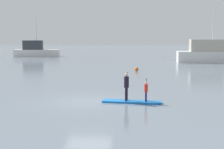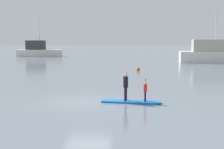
{
  "view_description": "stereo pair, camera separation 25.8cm",
  "coord_description": "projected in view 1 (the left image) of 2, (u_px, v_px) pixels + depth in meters",
  "views": [
    {
      "loc": [
        2.8,
        -17.78,
        3.55
      ],
      "look_at": [
        1.05,
        3.07,
        1.14
      ],
      "focal_mm": 53.12,
      "sensor_mm": 36.0,
      "label": 1
    },
    {
      "loc": [
        3.06,
        -17.76,
        3.55
      ],
      "look_at": [
        1.05,
        3.07,
        1.14
      ],
      "focal_mm": 53.12,
      "sensor_mm": 36.0,
      "label": 2
    }
  ],
  "objects": [
    {
      "name": "mooring_buoy_far",
      "position": [
        137.0,
        69.0,
        34.15
      ],
      "size": [
        0.4,
        0.4,
        0.4
      ],
      "primitive_type": "sphere",
      "color": "orange",
      "rests_on": "ground"
    },
    {
      "name": "paddleboard_near",
      "position": [
        132.0,
        102.0,
        17.85
      ],
      "size": [
        3.24,
        1.04,
        0.1
      ],
      "color": "blue",
      "rests_on": "ground"
    },
    {
      "name": "paddler_adult",
      "position": [
        126.0,
        85.0,
        17.81
      ],
      "size": [
        0.29,
        0.48,
        1.53
      ],
      "color": "black",
      "rests_on": "paddleboard_near"
    },
    {
      "name": "ground_plane",
      "position": [
        88.0,
        101.0,
        18.24
      ],
      "size": [
        240.0,
        240.0,
        0.0
      ],
      "primitive_type": "plane",
      "color": "slate"
    },
    {
      "name": "fishing_boat_white_large",
      "position": [
        211.0,
        54.0,
        45.25
      ],
      "size": [
        9.52,
        2.72,
        7.14
      ],
      "color": "silver",
      "rests_on": "ground"
    },
    {
      "name": "motor_boat_small_navy",
      "position": [
        36.0,
        51.0,
        58.72
      ],
      "size": [
        8.02,
        2.92,
        7.13
      ],
      "color": "silver",
      "rests_on": "ground"
    },
    {
      "name": "paddler_child_solo",
      "position": [
        146.0,
        90.0,
        17.64
      ],
      "size": [
        0.21,
        0.38,
        1.21
      ],
      "color": "#19194C",
      "rests_on": "paddleboard_near"
    }
  ]
}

